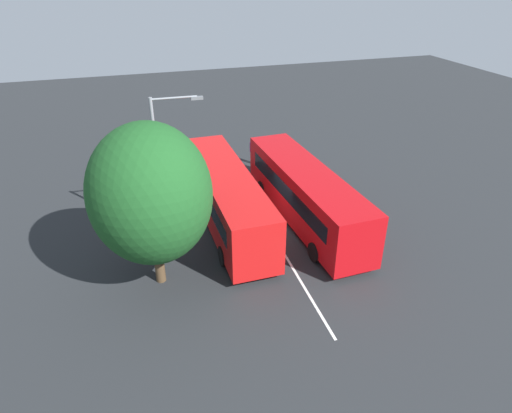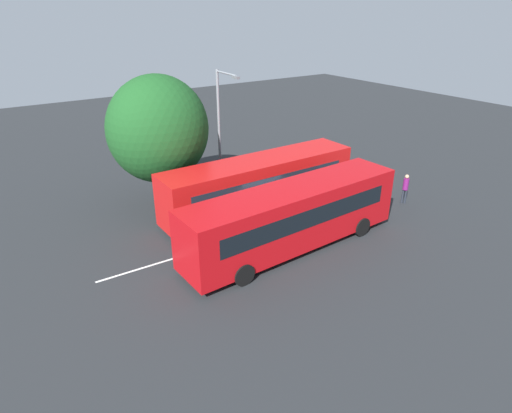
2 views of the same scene
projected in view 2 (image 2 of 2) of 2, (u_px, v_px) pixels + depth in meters
name	position (u px, v px, depth m)	size (l,w,h in m)	color
ground_plane	(271.00, 229.00, 22.97)	(82.11, 82.11, 0.00)	#232628
bus_far_left	(293.00, 215.00, 20.50)	(11.55, 2.91, 3.13)	#B70C11
bus_center_left	(260.00, 183.00, 24.16)	(11.48, 2.65, 3.13)	red
pedestrian	(405.00, 186.00, 25.50)	(0.45, 0.45, 1.81)	#232833
street_lamp	(221.00, 127.00, 25.20)	(0.25, 2.47, 7.52)	gray
depot_tree	(158.00, 130.00, 24.08)	(5.69, 5.12, 7.47)	#4C3823
lane_stripe_outer_left	(271.00, 229.00, 22.97)	(18.16, 0.12, 0.01)	silver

